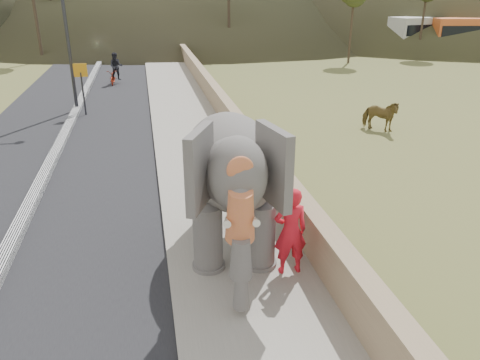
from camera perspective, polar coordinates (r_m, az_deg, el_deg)
name	(u,v)px	position (r m, az deg, el deg)	size (l,w,h in m)	color
ground	(260,326)	(8.78, 2.42, -17.31)	(160.00, 160.00, 0.00)	olive
road	(55,158)	(17.77, -21.66, 2.49)	(7.00, 120.00, 0.03)	black
median	(54,156)	(17.74, -21.70, 2.78)	(0.35, 120.00, 0.22)	black
walkway	(196,148)	(17.52, -5.43, 3.96)	(3.00, 120.00, 0.15)	#9E9687
parapet	(239,133)	(17.61, -0.12, 5.79)	(0.30, 120.00, 1.10)	tan
lamppost	(70,4)	(23.75, -19.99, 19.48)	(1.76, 0.36, 8.00)	#2C2D31
signboard	(82,80)	(23.08, -18.75, 11.44)	(0.60, 0.08, 2.40)	#2D2D33
cow	(380,116)	(20.45, 16.68, 7.53)	(0.71, 1.55, 1.31)	brown
distant_car	(369,44)	(46.64, 15.43, 15.74)	(1.70, 4.23, 1.44)	#B0B1B7
bus_white	(444,34)	(48.97, 23.64, 15.99)	(2.50, 11.00, 3.10)	beige
elephant_and_man	(232,180)	(10.20, -0.99, 0.01)	(2.67, 4.59, 3.16)	slate
motorcyclist	(115,72)	(30.52, -15.05, 12.61)	(0.99, 1.70, 1.91)	maroon
trees	(189,12)	(35.13, -6.20, 19.71)	(47.46, 45.36, 8.86)	#473828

